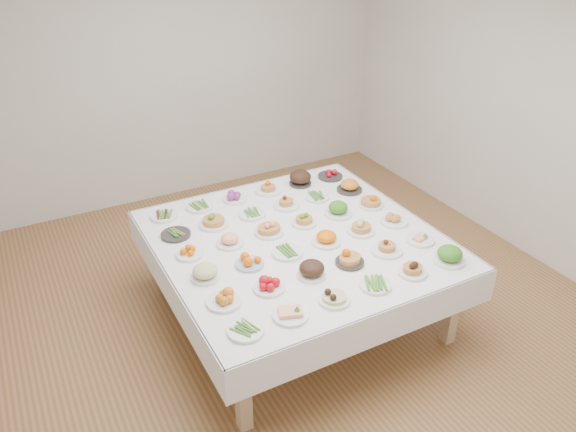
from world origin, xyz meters
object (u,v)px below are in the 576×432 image
dish_0 (246,330)px  dish_18 (189,251)px  dish_35 (330,174)px  display_table (297,245)px

dish_0 → dish_18: (-0.01, 1.00, 0.02)m
dish_0 → dish_18: bearing=90.7°
dish_0 → dish_35: size_ratio=0.98×
display_table → dish_0: bearing=-135.0°
dish_35 → dish_0: bearing=-135.1°
display_table → dish_35: bearing=44.9°
dish_0 → dish_18: size_ratio=1.10×
display_table → dish_18: (-0.84, 0.17, 0.11)m
dish_18 → dish_35: dish_35 is taller
dish_0 → dish_35: 2.36m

